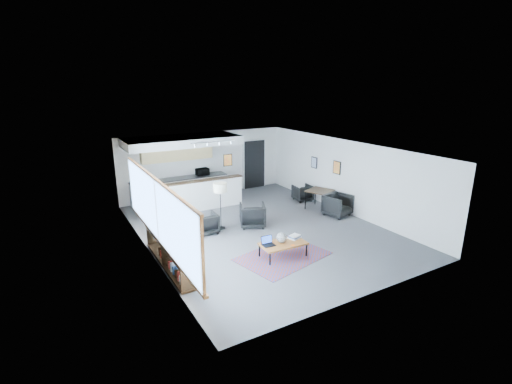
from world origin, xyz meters
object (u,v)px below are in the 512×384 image
book_stack (294,237)px  microwave (202,171)px  floor_lamp (220,189)px  dining_chair_near (338,206)px  coffee_table (283,244)px  armchair_right (253,214)px  laptop (268,242)px  dining_chair_far (303,193)px  ceramic_pot (282,238)px  armchair_left (206,222)px  dining_table (320,192)px

book_stack → microwave: (-0.23, 6.05, 0.65)m
floor_lamp → dining_chair_near: floor_lamp is taller
coffee_table → microwave: size_ratio=2.52×
book_stack → armchair_right: size_ratio=0.47×
floor_lamp → laptop: bearing=-86.2°
laptop → book_stack: size_ratio=0.86×
floor_lamp → dining_chair_far: floor_lamp is taller
armchair_right → microwave: microwave is taller
ceramic_pot → armchair_left: armchair_left is taller
armchair_left → armchair_right: armchair_right is taller
coffee_table → dining_chair_far: 5.11m
laptop → ceramic_pot: bearing=-8.1°
coffee_table → ceramic_pot: 0.18m
coffee_table → armchair_right: (0.39, 2.35, 0.04)m
laptop → dining_table: dining_table is taller
dining_chair_far → microwave: microwave is taller
book_stack → armchair_left: 2.93m
ceramic_pot → book_stack: bearing=7.0°
armchair_right → dining_chair_far: 3.39m
armchair_left → laptop: bearing=108.1°
dining_table → dining_chair_far: (0.07, 1.12, -0.35)m
laptop → dining_chair_far: (3.88, 3.64, -0.17)m
dining_chair_far → armchair_right: bearing=31.0°
coffee_table → armchair_left: 2.81m
book_stack → dining_table: 3.90m
dining_table → coffee_table: bearing=-142.2°
dining_chair_far → dining_chair_near: bearing=96.4°
book_stack → dining_chair_far: (3.03, 3.66, -0.15)m
armchair_right → microwave: size_ratio=1.66×
dining_chair_near → dining_chair_far: bearing=76.1°
armchair_right → floor_lamp: 1.37m
dining_chair_far → microwave: (-3.25, 2.39, 0.80)m
laptop → dining_chair_far: size_ratio=0.56×
ceramic_pot → armchair_left: (-1.12, 2.52, -0.19)m
floor_lamp → dining_table: 4.04m
laptop → dining_table: bearing=35.7°
book_stack → dining_chair_far: bearing=50.4°
laptop → dining_chair_near: bearing=24.8°
dining_chair_near → dining_chair_far: (0.00, 2.03, -0.06)m
book_stack → floor_lamp: (-1.03, 2.58, 0.87)m
laptop → dining_table: 4.58m
laptop → book_stack: (0.86, -0.01, -0.02)m
ceramic_pot → book_stack: size_ratio=0.73×
armchair_left → dining_chair_far: bearing=-164.1°
ceramic_pot → dining_chair_near: 3.88m
dining_chair_near → microwave: 5.53m
armchair_left → armchair_right: 1.56m
armchair_left → microwave: bearing=-109.4°
book_stack → dining_chair_near: (3.03, 1.63, -0.09)m
dining_chair_near → armchair_right: bearing=154.7°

